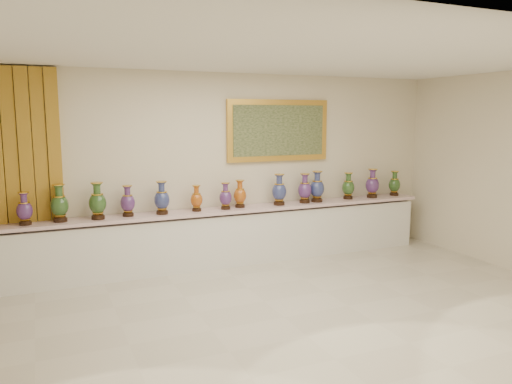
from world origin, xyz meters
TOP-DOWN VIEW (x-y plane):
  - ground at (0.00, 0.00)m, footprint 8.00×8.00m
  - room at (-2.36, 2.44)m, footprint 8.00×8.00m
  - counter at (0.00, 2.27)m, footprint 7.28×0.48m
  - vase_1 at (-2.73, 2.21)m, footprint 0.27×0.27m
  - vase_2 at (-2.29, 2.25)m, footprint 0.24×0.24m
  - vase_3 at (-1.80, 2.22)m, footprint 0.26×0.26m
  - vase_4 at (-1.38, 2.27)m, footprint 0.21×0.21m
  - vase_5 at (-0.90, 2.22)m, footprint 0.29×0.29m
  - vase_6 at (-0.36, 2.25)m, footprint 0.20×0.20m
  - vase_7 at (0.10, 2.21)m, footprint 0.23×0.23m
  - vase_8 at (0.36, 2.27)m, footprint 0.23×0.23m
  - vase_9 at (1.02, 2.21)m, footprint 0.30×0.30m
  - vase_10 at (1.51, 2.23)m, footprint 0.29×0.29m
  - vase_11 at (1.74, 2.24)m, footprint 0.29×0.29m
  - vase_12 at (2.39, 2.28)m, footprint 0.27×0.27m
  - vase_13 at (2.87, 2.24)m, footprint 0.30×0.30m
  - vase_14 at (3.38, 2.27)m, footprint 0.21×0.21m

SIDE VIEW (x-z plane):
  - ground at x=0.00m, z-range 0.00..0.00m
  - counter at x=0.00m, z-range -0.01..0.89m
  - vase_6 at x=-0.36m, z-range 0.88..1.28m
  - vase_7 at x=0.10m, z-range 0.88..1.29m
  - vase_8 at x=0.36m, z-range 0.88..1.31m
  - vase_1 at x=-2.73m, z-range 0.88..1.32m
  - vase_14 at x=3.38m, z-range 0.88..1.32m
  - vase_4 at x=-1.38m, z-range 0.88..1.32m
  - vase_12 at x=2.39m, z-range 0.88..1.34m
  - vase_5 at x=-0.90m, z-range 0.87..1.36m
  - vase_10 at x=1.51m, z-range 0.87..1.37m
  - vase_9 at x=1.02m, z-range 0.87..1.38m
  - vase_13 at x=2.87m, z-range 0.87..1.38m
  - vase_2 at x=-2.29m, z-range 0.87..1.39m
  - vase_11 at x=1.74m, z-range 0.87..1.39m
  - vase_3 at x=-1.80m, z-range 0.87..1.39m
  - room at x=-2.36m, z-range -2.40..5.60m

